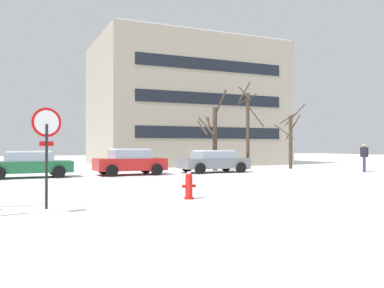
{
  "coord_description": "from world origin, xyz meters",
  "views": [
    {
      "loc": [
        -3.17,
        -12.53,
        1.63
      ],
      "look_at": [
        5.18,
        6.03,
        1.72
      ],
      "focal_mm": 38.81,
      "sensor_mm": 36.0,
      "label": 1
    }
  ],
  "objects": [
    {
      "name": "tree_far_mid",
      "position": [
        9.4,
        11.91,
        2.39
      ],
      "size": [
        1.82,
        1.98,
        5.38
      ],
      "color": "#423326",
      "rests_on": "ground"
    },
    {
      "name": "parked_car_red",
      "position": [
        3.18,
        10.09,
        0.75
      ],
      "size": [
        3.88,
        2.19,
        1.47
      ],
      "color": "red",
      "rests_on": "ground"
    },
    {
      "name": "building_far_right",
      "position": [
        11.56,
        21.81,
        5.36
      ],
      "size": [
        15.67,
        11.09,
        10.72
      ],
      "color": "#9E937F",
      "rests_on": "ground"
    },
    {
      "name": "ground_plane",
      "position": [
        0.0,
        0.0,
        0.0
      ],
      "size": [
        120.0,
        120.0,
        0.0
      ],
      "primitive_type": "plane",
      "color": "white"
    },
    {
      "name": "parked_car_green",
      "position": [
        -2.1,
        10.2,
        0.7
      ],
      "size": [
        4.27,
        2.01,
        1.36
      ],
      "color": "#1E6038",
      "rests_on": "ground"
    },
    {
      "name": "parked_car_gray",
      "position": [
        8.46,
        10.08,
        0.71
      ],
      "size": [
        4.25,
        2.11,
        1.36
      ],
      "color": "slate",
      "rests_on": "ground"
    },
    {
      "name": "stop_sign",
      "position": [
        -2.21,
        -1.25,
        1.84
      ],
      "size": [
        0.75,
        0.17,
        2.62
      ],
      "color": "black",
      "rests_on": "ground"
    },
    {
      "name": "tree_far_right",
      "position": [
        12.59,
        12.8,
        3.03
      ],
      "size": [
        1.75,
        2.09,
        6.3
      ],
      "color": "#423326",
      "rests_on": "ground"
    },
    {
      "name": "pedestrian_crossing",
      "position": [
        17.22,
        6.61,
        1.04
      ],
      "size": [
        0.38,
        0.46,
        1.77
      ],
      "color": "#2D334C",
      "rests_on": "ground"
    },
    {
      "name": "fire_hydrant",
      "position": [
        1.95,
        -0.92,
        0.43
      ],
      "size": [
        0.44,
        0.3,
        0.85
      ],
      "color": "red",
      "rests_on": "ground"
    },
    {
      "name": "road_surface",
      "position": [
        0.0,
        3.95,
        0.0
      ],
      "size": [
        80.0,
        9.91,
        0.0
      ],
      "color": "silver",
      "rests_on": "ground"
    },
    {
      "name": "tree_far_left",
      "position": [
        15.54,
        11.74,
        2.13
      ],
      "size": [
        2.17,
        2.15,
        4.7
      ],
      "color": "#423326",
      "rests_on": "ground"
    }
  ]
}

